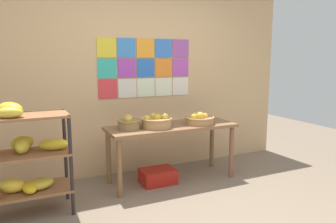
{
  "coord_description": "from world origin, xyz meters",
  "views": [
    {
      "loc": [
        -1.51,
        -2.27,
        1.55
      ],
      "look_at": [
        0.01,
        0.97,
        0.96
      ],
      "focal_mm": 34.43,
      "sensor_mm": 36.0,
      "label": 1
    }
  ],
  "objects_px": {
    "banana_shelf_unit": "(14,156)",
    "produce_crate_under_table": "(158,176)",
    "fruit_basket_back_right": "(129,123)",
    "display_table": "(172,132)",
    "fruit_basket_left": "(199,119)",
    "fruit_basket_centre": "(156,122)"
  },
  "relations": [
    {
      "from": "banana_shelf_unit",
      "to": "produce_crate_under_table",
      "type": "xyz_separation_m",
      "value": [
        1.59,
        0.21,
        -0.53
      ]
    },
    {
      "from": "banana_shelf_unit",
      "to": "fruit_basket_back_right",
      "type": "relative_size",
      "value": 3.94
    },
    {
      "from": "banana_shelf_unit",
      "to": "display_table",
      "type": "relative_size",
      "value": 0.7
    },
    {
      "from": "fruit_basket_left",
      "to": "produce_crate_under_table",
      "type": "xyz_separation_m",
      "value": [
        -0.56,
        0.05,
        -0.69
      ]
    },
    {
      "from": "banana_shelf_unit",
      "to": "fruit_basket_left",
      "type": "bearing_deg",
      "value": 4.21
    },
    {
      "from": "banana_shelf_unit",
      "to": "fruit_basket_left",
      "type": "relative_size",
      "value": 2.99
    },
    {
      "from": "fruit_basket_left",
      "to": "fruit_basket_back_right",
      "type": "xyz_separation_m",
      "value": [
        -0.91,
        0.1,
        0.01
      ]
    },
    {
      "from": "fruit_basket_back_right",
      "to": "produce_crate_under_table",
      "type": "distance_m",
      "value": 0.79
    },
    {
      "from": "display_table",
      "to": "fruit_basket_centre",
      "type": "height_order",
      "value": "fruit_basket_centre"
    },
    {
      "from": "banana_shelf_unit",
      "to": "fruit_basket_centre",
      "type": "bearing_deg",
      "value": 7.01
    },
    {
      "from": "banana_shelf_unit",
      "to": "produce_crate_under_table",
      "type": "relative_size",
      "value": 2.72
    },
    {
      "from": "banana_shelf_unit",
      "to": "fruit_basket_centre",
      "type": "relative_size",
      "value": 3.02
    },
    {
      "from": "display_table",
      "to": "fruit_basket_back_right",
      "type": "xyz_separation_m",
      "value": [
        -0.55,
        0.02,
        0.17
      ]
    },
    {
      "from": "display_table",
      "to": "produce_crate_under_table",
      "type": "bearing_deg",
      "value": -172.58
    },
    {
      "from": "fruit_basket_left",
      "to": "fruit_basket_centre",
      "type": "distance_m",
      "value": 0.58
    },
    {
      "from": "banana_shelf_unit",
      "to": "fruit_basket_centre",
      "type": "distance_m",
      "value": 1.59
    },
    {
      "from": "display_table",
      "to": "fruit_basket_left",
      "type": "relative_size",
      "value": 4.25
    },
    {
      "from": "fruit_basket_centre",
      "to": "fruit_basket_back_right",
      "type": "distance_m",
      "value": 0.34
    },
    {
      "from": "fruit_basket_centre",
      "to": "produce_crate_under_table",
      "type": "height_order",
      "value": "fruit_basket_centre"
    },
    {
      "from": "banana_shelf_unit",
      "to": "display_table",
      "type": "bearing_deg",
      "value": 7.43
    },
    {
      "from": "banana_shelf_unit",
      "to": "fruit_basket_centre",
      "type": "xyz_separation_m",
      "value": [
        1.57,
        0.19,
        0.18
      ]
    },
    {
      "from": "fruit_basket_centre",
      "to": "fruit_basket_left",
      "type": "bearing_deg",
      "value": -3.5
    }
  ]
}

